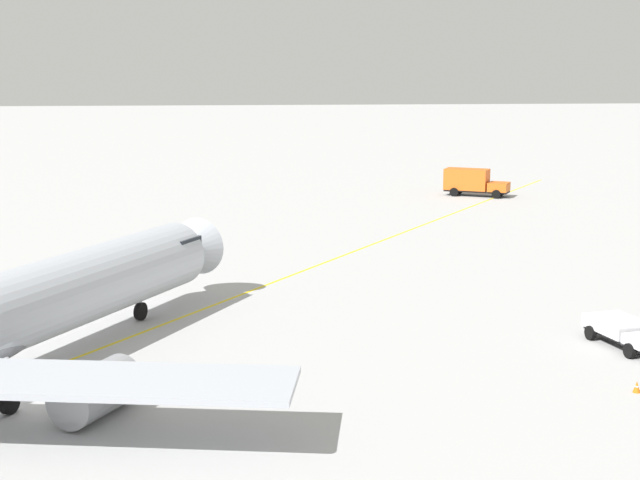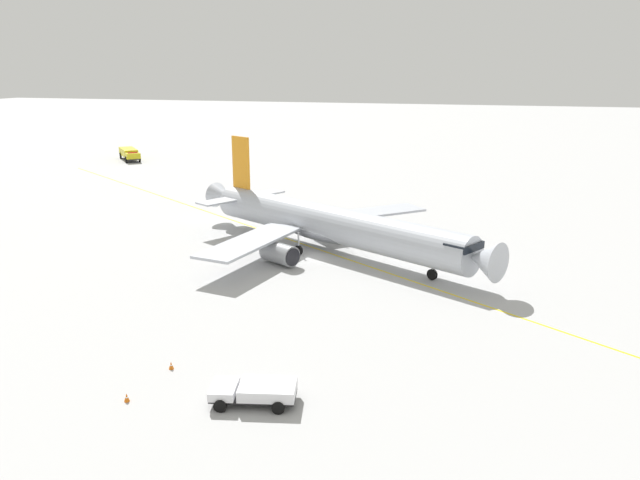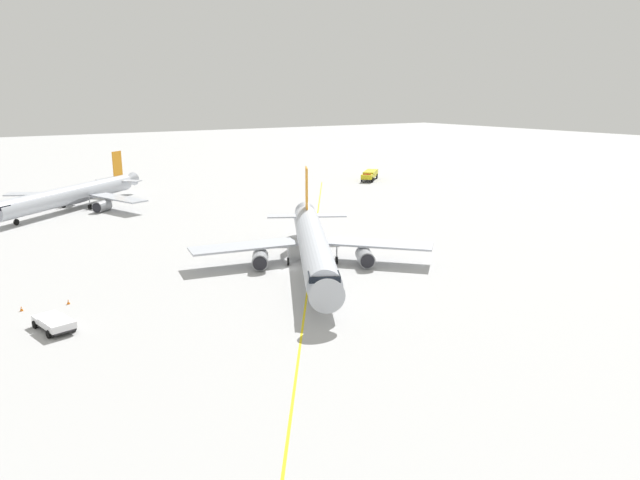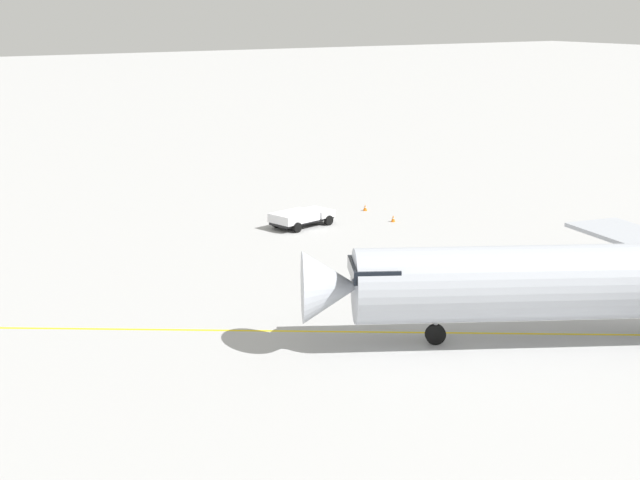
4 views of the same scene
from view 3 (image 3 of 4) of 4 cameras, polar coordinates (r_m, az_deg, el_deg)
ground_plane at (r=80.87m, az=-2.59°, el=-2.70°), size 600.00×600.00×0.00m
airliner_main at (r=80.19m, az=-0.68°, el=-0.54°), size 31.10×38.99×11.87m
airliner_secondary at (r=130.79m, az=-22.92°, el=3.96°), size 35.82×31.37×10.52m
fire_tender_truck at (r=163.36m, az=4.83°, el=6.31°), size 9.81×9.29×2.50m
pushback_tug_truck at (r=65.52m, az=-24.29°, el=-7.29°), size 3.62×5.71×1.30m
taxiway_centreline at (r=74.14m, az=-1.14°, el=-4.24°), size 97.85×143.85×0.01m
safety_cone_near at (r=72.90m, az=-23.15°, el=-5.51°), size 0.36×0.36×0.55m
safety_cone_mid at (r=72.85m, az=-26.90°, el=-5.93°), size 0.36×0.36×0.55m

